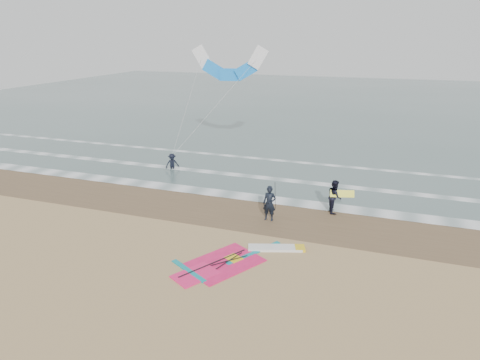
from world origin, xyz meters
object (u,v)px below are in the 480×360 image
(person_wading, at_px, (172,159))
(surf_kite, at_px, (229,66))
(person_standing, at_px, (269,203))
(person_walking, at_px, (335,196))
(windsurf_rig, at_px, (239,259))

(person_wading, distance_m, surf_kite, 8.37)
(person_standing, bearing_deg, person_walking, 35.28)
(person_standing, height_order, person_wading, person_standing)
(person_walking, bearing_deg, person_wading, 55.11)
(person_walking, distance_m, surf_kite, 14.39)
(person_walking, bearing_deg, surf_kite, 30.54)
(person_walking, distance_m, person_wading, 12.83)
(windsurf_rig, bearing_deg, surf_kite, 111.74)
(windsurf_rig, xyz_separation_m, surf_kite, (-6.24, 15.66, 7.05))
(windsurf_rig, xyz_separation_m, person_walking, (3.22, 6.74, 0.90))
(person_wading, relative_size, surf_kite, 0.20)
(windsurf_rig, xyz_separation_m, person_wading, (-8.93, 10.86, 0.74))
(surf_kite, bearing_deg, person_standing, -60.20)
(person_walking, relative_size, person_wading, 1.20)
(person_standing, height_order, surf_kite, surf_kite)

